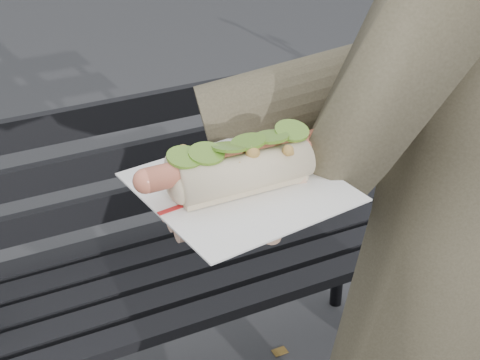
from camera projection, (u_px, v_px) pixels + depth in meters
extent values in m
cylinder|color=black|center=(405.00, 312.00, 2.10)|extent=(0.04, 0.04, 0.45)
cylinder|color=black|center=(340.00, 249.00, 2.36)|extent=(0.04, 0.04, 0.45)
cube|color=black|center=(186.00, 320.00, 1.72)|extent=(1.50, 0.07, 0.03)
cube|color=black|center=(172.00, 298.00, 1.79)|extent=(1.50, 0.07, 0.03)
cube|color=black|center=(159.00, 277.00, 1.85)|extent=(1.50, 0.07, 0.03)
cube|color=black|center=(147.00, 257.00, 1.92)|extent=(1.50, 0.07, 0.03)
cube|color=black|center=(135.00, 240.00, 1.99)|extent=(1.50, 0.07, 0.03)
cube|color=black|center=(347.00, 122.00, 2.15)|extent=(0.04, 0.03, 0.42)
cube|color=black|center=(129.00, 202.00, 1.96)|extent=(1.50, 0.02, 0.08)
cube|color=black|center=(125.00, 159.00, 1.90)|extent=(1.50, 0.02, 0.08)
cube|color=black|center=(121.00, 114.00, 1.83)|extent=(1.50, 0.02, 0.08)
imported|color=#443F2D|center=(452.00, 262.00, 1.11)|extent=(0.80, 0.64, 1.90)
cylinder|color=#443F2D|center=(403.00, 69.00, 0.89)|extent=(0.51, 0.23, 0.19)
cylinder|color=#D8A384|center=(270.00, 183.00, 0.78)|extent=(0.09, 0.08, 0.07)
ellipsoid|color=#D8A384|center=(240.00, 201.00, 0.76)|extent=(0.10, 0.12, 0.03)
cylinder|color=#D8A384|center=(203.00, 227.00, 0.72)|extent=(0.05, 0.02, 0.02)
cylinder|color=#D8A384|center=(195.00, 217.00, 0.73)|extent=(0.05, 0.02, 0.02)
cylinder|color=#D8A384|center=(187.00, 207.00, 0.75)|extent=(0.05, 0.02, 0.02)
cylinder|color=#D8A384|center=(180.00, 198.00, 0.76)|extent=(0.05, 0.02, 0.02)
cylinder|color=#D8A384|center=(274.00, 224.00, 0.72)|extent=(0.04, 0.05, 0.02)
cube|color=white|center=(240.00, 187.00, 0.75)|extent=(0.21, 0.21, 0.00)
cube|color=#B21E1E|center=(240.00, 185.00, 0.75)|extent=(0.19, 0.03, 0.00)
cylinder|color=#DE7355|center=(240.00, 159.00, 0.74)|extent=(0.20, 0.02, 0.02)
sphere|color=#DE7355|center=(146.00, 181.00, 0.70)|extent=(0.03, 0.02, 0.02)
sphere|color=#DE7355|center=(325.00, 138.00, 0.77)|extent=(0.02, 0.02, 0.02)
sphere|color=#9E6B2D|center=(197.00, 157.00, 0.72)|extent=(0.01, 0.01, 0.01)
sphere|color=#9E6B2D|center=(257.00, 139.00, 0.75)|extent=(0.01, 0.01, 0.01)
sphere|color=#9E6B2D|center=(209.00, 146.00, 0.74)|extent=(0.01, 0.01, 0.01)
sphere|color=#9E6B2D|center=(285.00, 138.00, 0.77)|extent=(0.01, 0.01, 0.01)
sphere|color=#9E6B2D|center=(267.00, 146.00, 0.74)|extent=(0.01, 0.01, 0.01)
sphere|color=#9E6B2D|center=(252.00, 148.00, 0.75)|extent=(0.01, 0.01, 0.01)
sphere|color=#9E6B2D|center=(190.00, 162.00, 0.72)|extent=(0.01, 0.01, 0.01)
sphere|color=#9E6B2D|center=(197.00, 159.00, 0.73)|extent=(0.01, 0.01, 0.01)
sphere|color=#9E6B2D|center=(244.00, 152.00, 0.73)|extent=(0.01, 0.01, 0.01)
sphere|color=#9E6B2D|center=(241.00, 152.00, 0.74)|extent=(0.01, 0.01, 0.01)
sphere|color=#9E6B2D|center=(209.00, 151.00, 0.73)|extent=(0.01, 0.01, 0.01)
sphere|color=#9E6B2D|center=(197.00, 163.00, 0.71)|extent=(0.01, 0.01, 0.01)
sphere|color=#9E6B2D|center=(291.00, 154.00, 0.73)|extent=(0.01, 0.01, 0.01)
sphere|color=#9E6B2D|center=(288.00, 150.00, 0.73)|extent=(0.01, 0.01, 0.01)
sphere|color=#9E6B2D|center=(197.00, 163.00, 0.71)|extent=(0.01, 0.01, 0.01)
sphere|color=#9E6B2D|center=(228.00, 157.00, 0.73)|extent=(0.01, 0.01, 0.01)
sphere|color=#9E6B2D|center=(268.00, 134.00, 0.76)|extent=(0.01, 0.01, 0.01)
sphere|color=#9E6B2D|center=(183.00, 151.00, 0.73)|extent=(0.01, 0.01, 0.01)
sphere|color=#9E6B2D|center=(239.00, 167.00, 0.72)|extent=(0.01, 0.01, 0.01)
sphere|color=#9E6B2D|center=(218.00, 165.00, 0.71)|extent=(0.01, 0.01, 0.01)
sphere|color=#9E6B2D|center=(284.00, 149.00, 0.74)|extent=(0.01, 0.01, 0.01)
sphere|color=#9E6B2D|center=(295.00, 142.00, 0.75)|extent=(0.01, 0.01, 0.01)
sphere|color=#9E6B2D|center=(253.00, 153.00, 0.72)|extent=(0.01, 0.01, 0.01)
sphere|color=#9E6B2D|center=(230.00, 158.00, 0.72)|extent=(0.01, 0.01, 0.01)
sphere|color=#9E6B2D|center=(286.00, 143.00, 0.75)|extent=(0.01, 0.01, 0.01)
sphere|color=#9E6B2D|center=(179.00, 155.00, 0.73)|extent=(0.01, 0.01, 0.01)
cylinder|color=#588524|center=(185.00, 157.00, 0.71)|extent=(0.04, 0.04, 0.01)
cylinder|color=#588524|center=(207.00, 153.00, 0.71)|extent=(0.04, 0.04, 0.01)
cylinder|color=#588524|center=(229.00, 147.00, 0.72)|extent=(0.04, 0.04, 0.01)
cylinder|color=#588524|center=(248.00, 142.00, 0.73)|extent=(0.04, 0.04, 0.01)
cylinder|color=#588524|center=(271.00, 137.00, 0.74)|extent=(0.04, 0.04, 0.01)
cylinder|color=#588524|center=(292.00, 131.00, 0.75)|extent=(0.04, 0.04, 0.01)
cube|color=brown|center=(334.00, 194.00, 3.07)|extent=(0.08, 0.07, 0.00)
cube|color=brown|center=(180.00, 160.00, 3.32)|extent=(0.08, 0.09, 0.00)
cube|color=brown|center=(280.00, 351.00, 2.28)|extent=(0.04, 0.03, 0.00)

